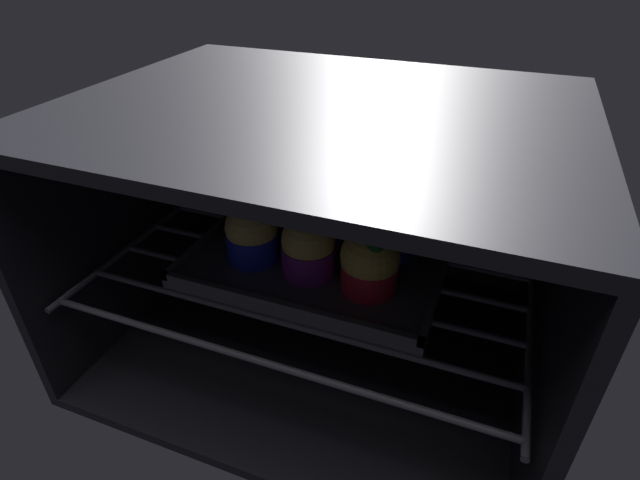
{
  "coord_description": "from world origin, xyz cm",
  "views": [
    {
      "loc": [
        19.67,
        -29.22,
        52.74
      ],
      "look_at": [
        0.0,
        21.68,
        17.57
      ],
      "focal_mm": 27.76,
      "sensor_mm": 36.0,
      "label": 1
    }
  ],
  "objects": [
    {
      "name": "oven_cavity",
      "position": [
        0.0,
        26.25,
        17.0
      ],
      "size": [
        59.0,
        47.0,
        37.0
      ],
      "color": "black",
      "rests_on": "ground"
    },
    {
      "name": "oven_rack",
      "position": [
        0.0,
        22.0,
        13.6
      ],
      "size": [
        54.8,
        42.0,
        0.8
      ],
      "color": "#51515B",
      "rests_on": "oven_cavity"
    },
    {
      "name": "baking_tray",
      "position": [
        0.0,
        21.68,
        14.7
      ],
      "size": [
        32.77,
        24.58,
        2.2
      ],
      "color": "#4C4C51",
      "rests_on": "oven_rack"
    },
    {
      "name": "muffin_row0_col0",
      "position": [
        -7.98,
        17.96,
        18.92
      ],
      "size": [
        6.83,
        6.83,
        8.09
      ],
      "color": "#1928B7",
      "rests_on": "baking_tray"
    },
    {
      "name": "muffin_row0_col1",
      "position": [
        -0.0,
        17.69,
        18.88
      ],
      "size": [
        6.82,
        6.82,
        8.07
      ],
      "color": "#7A238C",
      "rests_on": "baking_tray"
    },
    {
      "name": "muffin_row0_col2",
      "position": [
        8.04,
        17.23,
        18.99
      ],
      "size": [
        7.13,
        7.13,
        8.19
      ],
      "color": "red",
      "rests_on": "baking_tray"
    },
    {
      "name": "muffin_row1_col0",
      "position": [
        -8.39,
        25.77,
        18.96
      ],
      "size": [
        7.14,
        7.14,
        8.19
      ],
      "color": "#1928B7",
      "rests_on": "baking_tray"
    },
    {
      "name": "muffin_row1_col1",
      "position": [
        0.17,
        25.99,
        19.24
      ],
      "size": [
        7.17,
        7.17,
        8.65
      ],
      "color": "#7A238C",
      "rests_on": "baking_tray"
    },
    {
      "name": "muffin_row1_col2",
      "position": [
        8.29,
        25.67,
        18.96
      ],
      "size": [
        6.82,
        6.82,
        8.21
      ],
      "color": "#1928B7",
      "rests_on": "baking_tray"
    }
  ]
}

